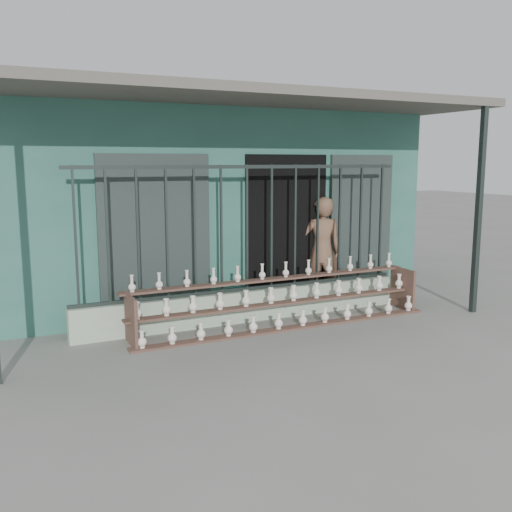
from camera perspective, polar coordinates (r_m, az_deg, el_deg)
name	(u,v)px	position (r m, az deg, el deg)	size (l,w,h in m)	color
ground	(290,346)	(7.26, 3.45, -8.99)	(60.00, 60.00, 0.00)	slate
workshop_building	(182,198)	(10.80, -7.43, 5.78)	(7.40, 6.60, 3.21)	#306558
parapet_wall	(247,306)	(8.31, -0.90, -4.98)	(5.00, 0.20, 0.45)	#B0C6AA
security_fence	(247,229)	(8.10, -0.92, 2.75)	(5.00, 0.04, 1.80)	#283330
shelf_rack	(283,300)	(8.07, 2.68, -4.42)	(4.50, 0.68, 0.85)	brown
elderly_woman	(322,251)	(9.23, 6.59, 0.51)	(0.64, 0.42, 1.74)	brown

